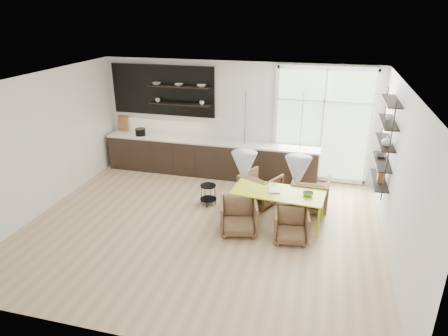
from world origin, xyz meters
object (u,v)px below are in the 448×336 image
at_px(armchair_back_left, 260,188).
at_px(armchair_front_right, 291,226).
at_px(wire_stool, 208,192).
at_px(dining_table, 278,194).
at_px(armchair_front_left, 238,217).
at_px(armchair_back_right, 310,194).

relative_size(armchair_back_left, armchair_front_right, 1.18).
height_order(armchair_back_left, wire_stool, armchair_back_left).
bearing_deg(armchair_front_right, dining_table, 110.88).
bearing_deg(dining_table, armchair_back_left, 127.76).
xyz_separation_m(dining_table, armchair_back_left, (-0.48, 0.75, -0.27)).
bearing_deg(dining_table, wire_stool, 172.06).
xyz_separation_m(armchair_back_left, armchair_front_right, (0.83, -1.39, -0.05)).
relative_size(dining_table, armchair_back_left, 2.45).
distance_m(dining_table, wire_stool, 1.65).
bearing_deg(armchair_front_right, armchair_front_left, 170.03).
relative_size(armchair_back_left, armchair_back_right, 0.97).
distance_m(armchair_front_left, wire_stool, 1.32).
height_order(armchair_back_right, armchair_front_right, armchair_back_right).
relative_size(armchair_back_left, wire_stool, 1.66).
distance_m(armchair_back_left, wire_stool, 1.17).
bearing_deg(armchair_front_left, armchair_back_right, 30.88).
bearing_deg(armchair_front_right, armchair_back_left, 113.23).
distance_m(armchair_back_left, armchair_front_left, 1.36).
xyz_separation_m(armchair_front_left, armchair_front_right, (1.03, -0.04, -0.03)).
distance_m(dining_table, armchair_front_right, 0.80).
distance_m(armchair_back_right, wire_stool, 2.23).
height_order(armchair_front_left, armchair_front_right, armchair_front_left).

